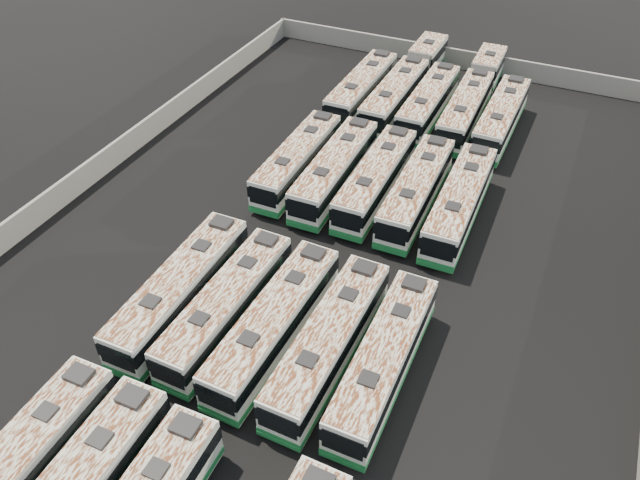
{
  "coord_description": "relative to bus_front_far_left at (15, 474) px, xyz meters",
  "views": [
    {
      "loc": [
        14.16,
        -31.64,
        30.78
      ],
      "look_at": [
        -0.47,
        -0.02,
        1.6
      ],
      "focal_mm": 35.0,
      "sensor_mm": 36.0,
      "label": 1
    }
  ],
  "objects": [
    {
      "name": "bus_midback_center",
      "position": [
        7.11,
        31.83,
        0.01
      ],
      "size": [
        2.89,
        12.97,
        3.65
      ],
      "rotation": [
        0.0,
        0.0,
        0.01
      ],
      "color": "silver",
      "rests_on": "ground"
    },
    {
      "name": "bus_midback_left",
      "position": [
        3.55,
        31.63,
        0.04
      ],
      "size": [
        3.06,
        13.2,
        3.71
      ],
      "rotation": [
        0.0,
        0.0,
        0.02
      ],
      "color": "silver",
      "rests_on": "ground"
    },
    {
      "name": "bus_midback_far_left",
      "position": [
        0.02,
        31.76,
        -0.02
      ],
      "size": [
        2.85,
        12.75,
        3.58
      ],
      "rotation": [
        0.0,
        0.0,
        0.01
      ],
      "color": "silver",
      "rests_on": "ground"
    },
    {
      "name": "perimeter_wall",
      "position": [
        6.56,
        23.21,
        -0.75
      ],
      "size": [
        45.2,
        73.2,
        2.2
      ],
      "color": "gray",
      "rests_on": "ground"
    },
    {
      "name": "bus_back_center",
      "position": [
        7.05,
        46.38,
        0.0
      ],
      "size": [
        2.74,
        12.86,
        3.62
      ],
      "rotation": [
        0.0,
        0.0,
        0.0
      ],
      "color": "silver",
      "rests_on": "ground"
    },
    {
      "name": "bus_midfront_far_right",
      "position": [
        14.25,
        14.5,
        -0.02
      ],
      "size": [
        2.81,
        12.75,
        3.59
      ],
      "rotation": [
        0.0,
        0.0,
        0.01
      ],
      "color": "silver",
      "rests_on": "ground"
    },
    {
      "name": "bus_midfront_center",
      "position": [
        7.08,
        14.27,
        0.04
      ],
      "size": [
        3.1,
        13.15,
        3.69
      ],
      "rotation": [
        0.0,
        0.0,
        -0.03
      ],
      "color": "silver",
      "rests_on": "ground"
    },
    {
      "name": "bus_midfront_right",
      "position": [
        10.77,
        14.34,
        0.03
      ],
      "size": [
        2.92,
        13.08,
        3.68
      ],
      "rotation": [
        0.0,
        0.0,
        -0.01
      ],
      "color": "silver",
      "rests_on": "ground"
    },
    {
      "name": "bus_back_far_right",
      "position": [
        14.19,
        46.38,
        0.0
      ],
      "size": [
        2.83,
        12.87,
        3.62
      ],
      "rotation": [
        0.0,
        0.0,
        -0.01
      ],
      "color": "silver",
      "rests_on": "ground"
    },
    {
      "name": "bus_back_far_left",
      "position": [
        0.05,
        46.34,
        0.04
      ],
      "size": [
        2.82,
        13.15,
        3.71
      ],
      "rotation": [
        0.0,
        0.0,
        -0.0
      ],
      "color": "silver",
      "rests_on": "ground"
    },
    {
      "name": "bus_midback_right",
      "position": [
        10.62,
        31.73,
        0.01
      ],
      "size": [
        2.97,
        12.94,
        3.63
      ],
      "rotation": [
        0.0,
        0.0,
        0.02
      ],
      "color": "silver",
      "rests_on": "ground"
    },
    {
      "name": "bus_midfront_far_left",
      "position": [
        0.06,
        14.36,
        0.05
      ],
      "size": [
        2.96,
        13.24,
        3.72
      ],
      "rotation": [
        0.0,
        0.0,
        0.01
      ],
      "color": "silver",
      "rests_on": "ground"
    },
    {
      "name": "bus_back_left",
      "position": [
        3.64,
        49.72,
        0.05
      ],
      "size": [
        2.84,
        20.54,
        3.73
      ],
      "rotation": [
        0.0,
        0.0,
        -0.0
      ],
      "color": "silver",
      "rests_on": "ground"
    },
    {
      "name": "bus_midback_far_right",
      "position": [
        14.2,
        31.56,
        0.04
      ],
      "size": [
        3.01,
        13.18,
        3.7
      ],
      "rotation": [
        0.0,
        0.0,
        0.02
      ],
      "color": "silver",
      "rests_on": "ground"
    },
    {
      "name": "bus_midfront_left",
      "position": [
        3.56,
        14.41,
        -0.01
      ],
      "size": [
        2.93,
        12.8,
        3.59
      ],
      "rotation": [
        0.0,
        0.0,
        -0.02
      ],
      "color": "silver",
      "rests_on": "ground"
    },
    {
      "name": "bus_back_right",
      "position": [
        10.65,
        49.85,
        -0.0
      ],
      "size": [
        3.18,
        20.03,
        3.62
      ],
      "rotation": [
        0.0,
        0.0,
        0.02
      ],
      "color": "silver",
      "rests_on": "ground"
    },
    {
      "name": "bus_front_far_left",
      "position": [
        0.0,
        0.0,
        0.0
      ],
      "size": [
        2.93,
        12.88,
        3.62
      ],
      "rotation": [
        0.0,
        0.0,
        0.02
      ],
      "color": "silver",
      "rests_on": "ground"
    },
    {
      "name": "ground",
      "position": [
        6.56,
        23.21,
        -1.85
      ],
      "size": [
        140.0,
        140.0,
        0.0
      ],
      "primitive_type": "plane",
      "color": "black",
      "rests_on": "ground"
    }
  ]
}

